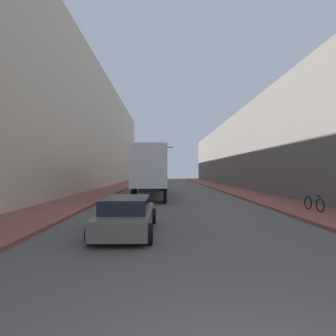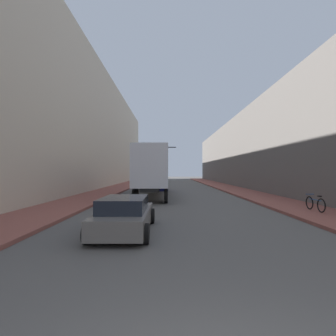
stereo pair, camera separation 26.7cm
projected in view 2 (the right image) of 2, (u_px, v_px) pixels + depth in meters
The scene contains 8 objects.
sidewalk_right at pixel (231, 189), 31.37m from camera, with size 3.39×80.00×0.15m.
sidewalk_left at pixel (113, 189), 31.32m from camera, with size 3.39×80.00×0.15m.
building_right at pixel (270, 148), 31.44m from camera, with size 6.00×80.00×9.95m.
building_left at pixel (74, 125), 31.38m from camera, with size 6.00×80.00×15.56m.
semi_truck at pixel (153, 170), 23.87m from camera, with size 2.51×14.05×4.11m.
sedan_car at pixel (124, 215), 9.65m from camera, with size 2.02×4.48×1.30m.
traffic_signal_gantry at pixel (145, 158), 38.53m from camera, with size 5.87×0.35×6.03m.
parked_bicycle at pixel (314, 204), 13.77m from camera, with size 0.44×1.82×0.86m.
Camera 2 is at (-0.63, -1.37, 2.26)m, focal length 28.00 mm.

